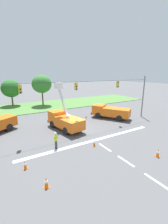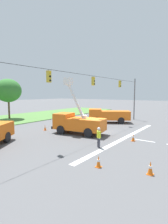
# 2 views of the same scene
# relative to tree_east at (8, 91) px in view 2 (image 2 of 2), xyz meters

# --- Properties ---
(ground_plane) EXTENTS (200.00, 200.00, 0.00)m
(ground_plane) POSITION_rel_tree_east_xyz_m (-0.33, -18.55, -5.13)
(ground_plane) COLOR #565659
(grass_verge) EXTENTS (56.00, 12.00, 0.10)m
(grass_verge) POSITION_rel_tree_east_xyz_m (-0.33, -0.55, -5.08)
(grass_verge) COLOR #517F3D
(grass_verge) RESTS_ON ground
(lane_markings) EXTENTS (17.60, 15.25, 0.01)m
(lane_markings) POSITION_rel_tree_east_xyz_m (-0.33, -23.91, -5.12)
(lane_markings) COLOR silver
(lane_markings) RESTS_ON ground
(signal_gantry) EXTENTS (26.20, 0.33, 7.20)m
(signal_gantry) POSITION_rel_tree_east_xyz_m (-0.38, -18.56, -0.70)
(signal_gantry) COLOR slate
(signal_gantry) RESTS_ON ground
(tree_east) EXTENTS (4.56, 4.65, 7.22)m
(tree_east) POSITION_rel_tree_east_xyz_m (0.00, 0.00, 0.00)
(tree_east) COLOR brown
(tree_east) RESTS_ON ground
(utility_truck_bucket_lift) EXTENTS (3.39, 6.37, 6.41)m
(utility_truck_bucket_lift) POSITION_rel_tree_east_xyz_m (-1.80, -17.19, -3.76)
(utility_truck_bucket_lift) COLOR orange
(utility_truck_bucket_lift) RESTS_ON ground
(utility_truck_support_near) EXTENTS (5.39, 6.74, 2.17)m
(utility_truck_support_near) POSITION_rel_tree_east_xyz_m (7.15, -16.39, -3.93)
(utility_truck_support_near) COLOR orange
(utility_truck_support_near) RESTS_ON ground
(road_worker) EXTENTS (0.47, 0.52, 1.77)m
(road_worker) POSITION_rel_tree_east_xyz_m (-4.85, -21.89, -4.13)
(road_worker) COLOR #383842
(road_worker) RESTS_ON ground
(traffic_cone_foreground_left) EXTENTS (0.36, 0.36, 0.80)m
(traffic_cone_foreground_left) POSITION_rel_tree_east_xyz_m (-7.43, -26.92, -4.73)
(traffic_cone_foreground_left) COLOR orange
(traffic_cone_foreground_left) RESTS_ON ground
(traffic_cone_foreground_right) EXTENTS (0.36, 0.36, 0.76)m
(traffic_cone_foreground_right) POSITION_rel_tree_east_xyz_m (-8.31, -23.98, -4.75)
(traffic_cone_foreground_right) COLOR orange
(traffic_cone_foreground_right) RESTS_ON ground
(traffic_cone_mid_left) EXTENTS (0.36, 0.36, 0.74)m
(traffic_cone_mid_left) POSITION_rel_tree_east_xyz_m (-1.13, -23.57, -4.76)
(traffic_cone_mid_left) COLOR orange
(traffic_cone_mid_left) RESTS_ON ground
(traffic_cone_near_bucket) EXTENTS (0.36, 0.36, 0.64)m
(traffic_cone_near_bucket) POSITION_rel_tree_east_xyz_m (3.55, -14.21, -4.82)
(traffic_cone_near_bucket) COLOR orange
(traffic_cone_near_bucket) RESTS_ON ground
(traffic_cone_lane_edge_a) EXTENTS (0.36, 0.36, 0.71)m
(traffic_cone_lane_edge_a) POSITION_rel_tree_east_xyz_m (-2.80, -12.76, -4.78)
(traffic_cone_lane_edge_a) COLOR orange
(traffic_cone_lane_edge_a) RESTS_ON ground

